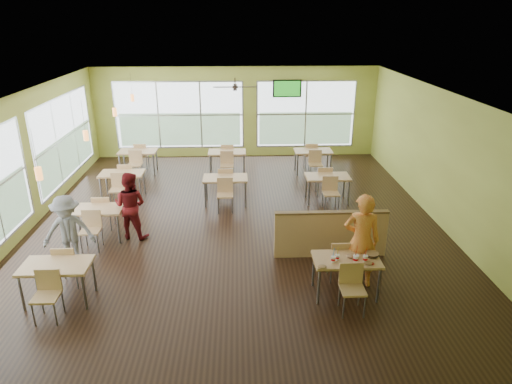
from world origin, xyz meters
TOP-DOWN VIEW (x-y plane):
  - room at (0.00, 0.00)m, footprint 12.00×12.04m
  - window_bays at (-2.65, 3.08)m, footprint 9.24×10.24m
  - main_table at (2.00, -3.00)m, footprint 1.22×1.52m
  - half_wall_divider at (2.00, -1.55)m, footprint 2.40×0.14m
  - dining_tables at (-1.05, 1.71)m, footprint 6.92×8.72m
  - pendant_lights at (-3.20, 0.68)m, footprint 0.11×7.31m
  - ceiling_fan at (-0.00, 3.00)m, footprint 1.25×1.25m
  - tv_backwall at (1.80, 5.90)m, footprint 1.00×0.07m
  - man_plaid at (2.34, -2.66)m, footprint 0.75×0.56m
  - patron_maroon at (-2.43, -0.46)m, footprint 0.90×0.78m
  - patron_grey at (-3.39, -1.75)m, footprint 1.10×0.76m
  - cup_blue at (1.72, -3.12)m, footprint 0.09×0.09m
  - cup_yellow at (1.81, -3.05)m, footprint 0.08×0.08m
  - cup_red_near at (2.12, -3.15)m, footprint 0.11×0.11m
  - cup_red_far at (2.30, -3.13)m, footprint 0.09×0.09m
  - food_basket at (2.48, -2.93)m, footprint 0.26×0.26m
  - ketchup_cup at (2.40, -3.22)m, footprint 0.06×0.06m
  - wrapper_left at (1.50, -3.30)m, footprint 0.17×0.15m
  - wrapper_mid at (2.12, -2.95)m, footprint 0.22×0.20m
  - wrapper_right at (2.33, -3.20)m, footprint 0.18×0.17m

SIDE VIEW (x-z plane):
  - half_wall_divider at x=2.00m, z-range 0.00..1.04m
  - dining_tables at x=-1.05m, z-range 0.20..1.07m
  - main_table at x=2.00m, z-range 0.20..1.07m
  - ketchup_cup at x=2.40m, z-range 0.75..0.77m
  - wrapper_right at x=2.33m, z-range 0.75..0.79m
  - wrapper_left at x=1.50m, z-range 0.75..0.79m
  - wrapper_mid at x=2.12m, z-range 0.75..0.80m
  - patron_grey at x=-3.39m, z-range 0.00..1.56m
  - food_basket at x=2.48m, z-range 0.75..0.81m
  - patron_maroon at x=-2.43m, z-range 0.00..1.58m
  - cup_yellow at x=1.81m, z-range 0.66..0.96m
  - cup_blue at x=1.72m, z-range 0.66..0.97m
  - cup_red_far at x=2.30m, z-range 0.65..0.99m
  - cup_red_near at x=2.12m, z-range 0.64..1.02m
  - man_plaid at x=2.34m, z-range 0.00..1.87m
  - window_bays at x=-2.65m, z-range 0.29..2.66m
  - room at x=0.00m, z-range 0.00..3.20m
  - tv_backwall at x=1.80m, z-range 2.15..2.75m
  - pendant_lights at x=-3.20m, z-range 2.02..2.88m
  - ceiling_fan at x=0.00m, z-range 2.80..3.09m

